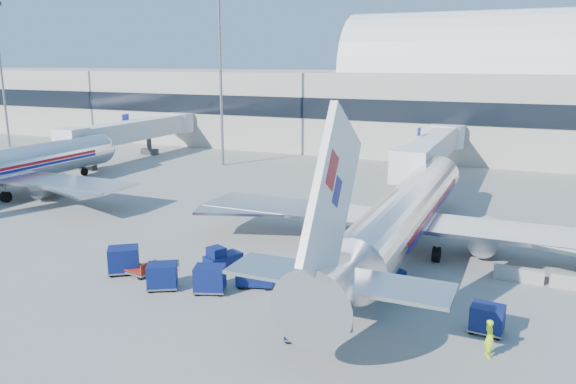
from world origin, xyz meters
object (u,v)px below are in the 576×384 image
at_px(jetbridge_near, 433,148).
at_px(cart_solo_near, 302,325).
at_px(cart_open_red, 139,270).
at_px(tug_lead, 254,276).
at_px(cart_train_b, 162,276).
at_px(airliner_main, 404,214).
at_px(cart_solo_far, 487,319).
at_px(mast_west, 220,52).
at_px(cart_train_c, 124,260).
at_px(cart_train_a, 210,279).
at_px(tug_left, 222,259).
at_px(barrier_near, 519,274).
at_px(ramp_worker, 489,338).
at_px(barrier_mid, 576,282).
at_px(tug_right, 400,284).
at_px(jetbridge_mid, 139,130).

distance_m(jetbridge_near, cart_solo_near, 41.63).
bearing_deg(cart_open_red, tug_lead, 17.48).
relative_size(tug_lead, cart_train_b, 1.10).
relative_size(airliner_main, cart_solo_far, 20.52).
distance_m(cart_train_b, cart_solo_near, 10.59).
bearing_deg(cart_open_red, cart_train_b, -16.08).
relative_size(mast_west, cart_solo_near, 11.12).
bearing_deg(cart_train_c, cart_solo_far, -34.48).
bearing_deg(cart_train_a, cart_open_red, 154.60).
bearing_deg(tug_left, mast_west, 54.73).
distance_m(barrier_near, cart_train_b, 22.50).
xyz_separation_m(tug_left, ramp_worker, (17.47, -4.94, 0.21)).
xyz_separation_m(mast_west, tug_left, (19.56, -33.76, -14.05)).
bearing_deg(barrier_mid, cart_train_b, -156.39).
height_order(jetbridge_near, cart_solo_far, jetbridge_near).
distance_m(barrier_near, cart_train_c, 25.63).
xyz_separation_m(tug_lead, cart_train_a, (-2.02, -1.88, 0.21)).
bearing_deg(cart_train_c, tug_right, -23.20).
distance_m(tug_left, ramp_worker, 18.15).
height_order(cart_open_red, ramp_worker, ramp_worker).
bearing_deg(barrier_mid, tug_lead, -157.47).
bearing_deg(cart_open_red, cart_train_a, 2.49).
bearing_deg(cart_open_red, jetbridge_near, 79.27).
bearing_deg(tug_right, airliner_main, 138.38).
bearing_deg(cart_train_b, tug_right, -8.51).
height_order(mast_west, tug_left, mast_west).
relative_size(mast_west, barrier_mid, 7.53).
xyz_separation_m(mast_west, cart_train_c, (14.03, -37.05, -13.84)).
xyz_separation_m(cart_train_a, cart_train_b, (-2.97, -0.72, -0.02)).
bearing_deg(jetbridge_near, barrier_near, -70.15).
bearing_deg(jetbridge_mid, cart_solo_far, -35.90).
relative_size(cart_train_b, cart_solo_near, 1.14).
bearing_deg(cart_solo_near, jetbridge_near, 73.40).
bearing_deg(mast_west, ramp_worker, -46.26).
relative_size(cart_solo_near, ramp_worker, 1.07).
relative_size(airliner_main, tug_left, 13.30).
bearing_deg(cart_train_c, barrier_mid, -18.22).
relative_size(airliner_main, jetbridge_mid, 1.35).
height_order(tug_lead, tug_left, tug_left).
bearing_deg(ramp_worker, tug_right, 18.89).
xyz_separation_m(airliner_main, tug_left, (-10.44, -8.27, -2.18)).
height_order(tug_lead, cart_solo_near, cart_solo_near).
xyz_separation_m(barrier_near, tug_left, (-18.44, -5.76, 0.30)).
bearing_deg(cart_open_red, tug_left, 43.66).
bearing_deg(ramp_worker, cart_solo_near, 78.10).
bearing_deg(ramp_worker, jetbridge_near, -11.33).
bearing_deg(cart_solo_near, tug_lead, 118.72).
xyz_separation_m(airliner_main, cart_solo_near, (-1.76, -15.21, -2.12)).
height_order(tug_right, cart_open_red, tug_right).
height_order(jetbridge_mid, cart_solo_far, jetbridge_mid).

